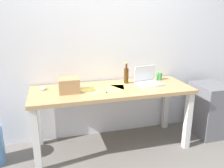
% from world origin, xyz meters
% --- Properties ---
extents(ground_plane, '(8.00, 8.00, 0.00)m').
position_xyz_m(ground_plane, '(0.00, 0.00, 0.00)').
color(ground_plane, slate).
extents(back_wall, '(5.20, 0.08, 2.60)m').
position_xyz_m(back_wall, '(0.00, 0.39, 1.30)').
color(back_wall, white).
rests_on(back_wall, ground).
extents(desk, '(1.85, 0.66, 0.75)m').
position_xyz_m(desk, '(0.00, 0.00, 0.65)').
color(desk, tan).
rests_on(desk, ground).
extents(laptop_right, '(0.32, 0.28, 0.21)m').
position_xyz_m(laptop_right, '(0.47, 0.05, 0.80)').
color(laptop_right, silver).
rests_on(laptop_right, desk).
extents(beer_bottle, '(0.06, 0.06, 0.26)m').
position_xyz_m(beer_bottle, '(0.22, 0.14, 0.86)').
color(beer_bottle, '#47280F').
rests_on(beer_bottle, desk).
extents(computer_mouse, '(0.10, 0.12, 0.03)m').
position_xyz_m(computer_mouse, '(-0.77, 0.16, 0.77)').
color(computer_mouse, silver).
rests_on(computer_mouse, desk).
extents(cardboard_box, '(0.22, 0.20, 0.16)m').
position_xyz_m(cardboard_box, '(-0.49, -0.01, 0.83)').
color(cardboard_box, tan).
rests_on(cardboard_box, desk).
extents(coffee_mug, '(0.08, 0.08, 0.09)m').
position_xyz_m(coffee_mug, '(0.69, 0.19, 0.80)').
color(coffee_mug, '#4C9E56').
rests_on(coffee_mug, desk).
extents(paper_sheet_center, '(0.28, 0.34, 0.00)m').
position_xyz_m(paper_sheet_center, '(0.03, -0.03, 0.75)').
color(paper_sheet_center, '#F4E06B').
rests_on(paper_sheet_center, desk).
extents(paper_sheet_front_right, '(0.31, 0.36, 0.00)m').
position_xyz_m(paper_sheet_front_right, '(0.40, -0.12, 0.75)').
color(paper_sheet_front_right, '#F4E06B').
rests_on(paper_sheet_front_right, desk).
extents(paper_yellow_folder, '(0.30, 0.35, 0.00)m').
position_xyz_m(paper_yellow_folder, '(-0.23, -0.05, 0.75)').
color(paper_yellow_folder, '#F4E06B').
rests_on(paper_yellow_folder, desk).
extents(paper_sheet_near_back, '(0.32, 0.36, 0.00)m').
position_xyz_m(paper_sheet_near_back, '(0.14, 0.08, 0.75)').
color(paper_sheet_near_back, '#F4E06B').
rests_on(paper_sheet_near_back, desk).
extents(filing_cabinet, '(0.40, 0.48, 0.69)m').
position_xyz_m(filing_cabinet, '(1.35, -0.03, 0.35)').
color(filing_cabinet, slate).
rests_on(filing_cabinet, ground).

